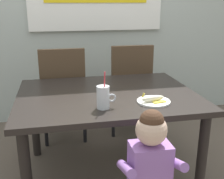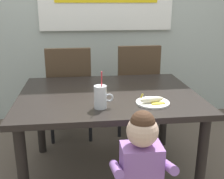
# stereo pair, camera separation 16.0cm
# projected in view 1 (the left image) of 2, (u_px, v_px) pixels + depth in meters

# --- Properties ---
(ground_plane) EXTENTS (24.00, 24.00, 0.00)m
(ground_plane) POSITION_uv_depth(u_px,v_px,m) (108.00, 173.00, 2.33)
(ground_plane) COLOR brown
(dining_table) EXTENTS (1.34, 1.02, 0.71)m
(dining_table) POSITION_uv_depth(u_px,v_px,m) (107.00, 104.00, 2.14)
(dining_table) COLOR black
(dining_table) RESTS_ON ground
(dining_chair_left) EXTENTS (0.44, 0.44, 0.96)m
(dining_chair_left) POSITION_uv_depth(u_px,v_px,m) (63.00, 89.00, 2.75)
(dining_chair_left) COLOR #4C3826
(dining_chair_left) RESTS_ON ground
(dining_chair_right) EXTENTS (0.44, 0.45, 0.96)m
(dining_chair_right) POSITION_uv_depth(u_px,v_px,m) (129.00, 84.00, 2.94)
(dining_chair_right) COLOR #4C3826
(dining_chair_right) RESTS_ON ground
(toddler_standing) EXTENTS (0.33, 0.24, 0.84)m
(toddler_standing) POSITION_uv_depth(u_px,v_px,m) (150.00, 163.00, 1.53)
(toddler_standing) COLOR #3F4760
(toddler_standing) RESTS_ON ground
(milk_cup) EXTENTS (0.13, 0.08, 0.25)m
(milk_cup) POSITION_uv_depth(u_px,v_px,m) (103.00, 98.00, 1.80)
(milk_cup) COLOR silver
(milk_cup) RESTS_ON dining_table
(snack_plate) EXTENTS (0.23, 0.23, 0.01)m
(snack_plate) POSITION_uv_depth(u_px,v_px,m) (154.00, 101.00, 1.93)
(snack_plate) COLOR white
(snack_plate) RESTS_ON dining_table
(peeled_banana) EXTENTS (0.17, 0.12, 0.07)m
(peeled_banana) POSITION_uv_depth(u_px,v_px,m) (153.00, 99.00, 1.90)
(peeled_banana) COLOR #F4EAC6
(peeled_banana) RESTS_ON snack_plate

